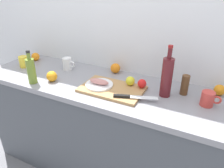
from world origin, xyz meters
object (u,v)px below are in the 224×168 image
coffee_mug_2 (208,99)px  pepper_mill (185,85)px  coffee_mug_0 (68,64)px  chef_knife (130,97)px  orange_0 (52,76)px  white_plate (99,85)px  olive_oil_bottle (31,70)px  fish_fillet (99,82)px  cutting_board (112,89)px  lemon_0 (130,81)px  wine_bottle (167,77)px  coffee_mug_1 (24,62)px

coffee_mug_2 → pepper_mill: bearing=152.1°
coffee_mug_0 → pepper_mill: (0.98, 0.01, 0.02)m
chef_knife → orange_0: bearing=160.0°
chef_knife → white_plate: bearing=146.6°
coffee_mug_2 → olive_oil_bottle: bearing=-168.4°
white_plate → fish_fillet: fish_fillet is taller
pepper_mill → fish_fillet: bearing=-162.0°
cutting_board → olive_oil_bottle: size_ratio=1.73×
orange_0 → lemon_0: bearing=16.5°
coffee_mug_0 → coffee_mug_2: (1.14, -0.07, -0.01)m
orange_0 → pepper_mill: size_ratio=0.58×
white_plate → wine_bottle: (0.46, 0.11, 0.11)m
coffee_mug_2 → orange_0: coffee_mug_2 is taller
white_plate → coffee_mug_2: bearing=7.9°
white_plate → pepper_mill: (0.57, 0.18, 0.04)m
wine_bottle → pepper_mill: bearing=34.6°
white_plate → fish_fillet: (-0.00, 0.00, 0.03)m
fish_fillet → chef_knife: fish_fillet is taller
olive_oil_bottle → pepper_mill: bearing=17.4°
fish_fillet → cutting_board: bearing=6.7°
wine_bottle → white_plate: bearing=-166.8°
olive_oil_bottle → coffee_mug_0: olive_oil_bottle is taller
wine_bottle → lemon_0: bearing=179.3°
coffee_mug_2 → wine_bottle: bearing=178.9°
fish_fillet → chef_knife: size_ratio=0.54×
lemon_0 → orange_0: lemon_0 is taller
coffee_mug_0 → chef_knife: bearing=-19.4°
lemon_0 → orange_0: bearing=-163.5°
cutting_board → white_plate: size_ratio=2.21×
olive_oil_bottle → chef_knife: bearing=6.4°
cutting_board → wine_bottle: size_ratio=1.26×
lemon_0 → pepper_mill: pepper_mill is taller
coffee_mug_0 → orange_0: coffee_mug_0 is taller
olive_oil_bottle → coffee_mug_1: size_ratio=2.18×
chef_knife → wine_bottle: wine_bottle is taller
cutting_board → coffee_mug_2: 0.64m
coffee_mug_2 → coffee_mug_1: bearing=-178.2°
chef_knife → pepper_mill: pepper_mill is taller
coffee_mug_0 → pepper_mill: bearing=0.5°
pepper_mill → coffee_mug_2: bearing=-27.9°
white_plate → coffee_mug_1: coffee_mug_1 is taller
lemon_0 → orange_0: 0.61m
lemon_0 → white_plate: bearing=-151.1°
lemon_0 → wine_bottle: wine_bottle is taller
white_plate → orange_0: 0.39m
coffee_mug_0 → cutting_board: bearing=-17.7°
olive_oil_bottle → coffee_mug_0: 0.34m
fish_fillet → pepper_mill: 0.60m
fish_fillet → wine_bottle: 0.48m
white_plate → orange_0: (-0.38, -0.06, 0.01)m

